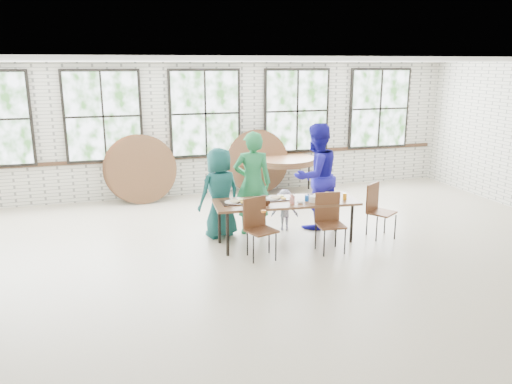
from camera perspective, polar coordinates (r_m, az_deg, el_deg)
The scene contains 13 objects.
room at distance 11.40m, azimuth -5.83°, elevation 8.68°, with size 12.00×12.00×12.00m.
dining_table at distance 8.36m, azimuth 3.44°, elevation -1.35°, with size 2.46×0.99×0.74m.
chair_near_left at distance 7.79m, azimuth 0.22°, elevation -3.52°, with size 0.53×0.52×0.95m.
chair_near_right at distance 8.15m, azimuth 8.33°, elevation -2.85°, with size 0.46×0.44×0.95m.
chair_spare at distance 8.96m, azimuth 13.66°, elevation -1.53°, with size 0.57×0.57×0.95m.
adult_teal at distance 8.67m, azimuth -4.17°, elevation -0.09°, with size 0.77×0.50×1.58m, color #195F4E.
adult_green at distance 8.78m, azimuth -0.40°, elevation 1.01°, with size 0.67×0.44×1.84m, color #227F47.
toddler at distance 9.10m, azimuth 3.31°, elevation -2.04°, with size 0.49×0.28×0.76m, color #1A123A.
adult_blue at distance 9.17m, azimuth 6.85°, elevation 1.80°, with size 0.94×0.73×1.94m, color #1B169E.
storage_table at distance 11.54m, azimuth 3.04°, elevation 3.07°, with size 1.86×0.90×0.74m.
tabletop_clutter at distance 8.35m, azimuth 3.92°, elevation -0.83°, with size 2.08×0.59×0.11m.
round_tops_stacked at distance 11.52m, azimuth 3.05°, elevation 3.65°, with size 1.50×1.50×0.13m.
round_tops_leaning at distance 11.21m, azimuth -8.56°, elevation 2.84°, with size 4.21×0.41×1.49m.
Camera 1 is at (-2.10, -6.71, 2.97)m, focal length 35.00 mm.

